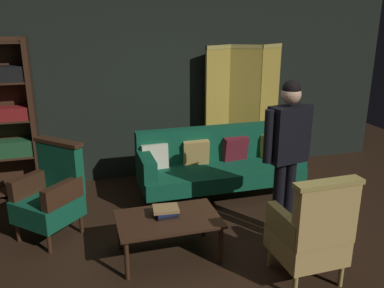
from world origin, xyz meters
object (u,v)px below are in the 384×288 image
at_px(folding_screen, 244,107).
at_px(armchair_wing_left, 51,193).
at_px(standing_figure, 287,146).
at_px(book_navy_cloth, 166,211).
at_px(book_black_cloth, 166,214).
at_px(armchair_gilt_accent, 312,232).
at_px(book_tan_leather, 166,209).
at_px(coffee_table, 168,222).
at_px(velvet_couch, 218,162).

height_order(folding_screen, armchair_wing_left, folding_screen).
bearing_deg(armchair_wing_left, standing_figure, -16.59).
xyz_separation_m(folding_screen, book_navy_cloth, (-1.66, -2.00, -0.52)).
relative_size(folding_screen, standing_figure, 1.12).
bearing_deg(armchair_wing_left, folding_screen, 25.18).
distance_m(book_black_cloth, book_navy_cloth, 0.03).
relative_size(standing_figure, book_navy_cloth, 8.95).
bearing_deg(armchair_gilt_accent, book_black_cloth, 145.16).
xyz_separation_m(folding_screen, book_tan_leather, (-1.66, -2.00, -0.49)).
xyz_separation_m(coffee_table, armchair_gilt_accent, (1.12, -0.74, 0.12)).
relative_size(standing_figure, book_black_cloth, 8.15).
bearing_deg(book_black_cloth, book_navy_cloth, 0.00).
xyz_separation_m(armchair_gilt_accent, book_navy_cloth, (-1.13, 0.79, -0.02)).
bearing_deg(folding_screen, book_tan_leather, -129.68).
height_order(armchair_wing_left, book_navy_cloth, armchair_wing_left).
bearing_deg(armchair_wing_left, armchair_gilt_accent, -33.96).
relative_size(armchair_gilt_accent, book_navy_cloth, 5.47).
relative_size(velvet_couch, book_black_cloth, 10.15).
bearing_deg(armchair_gilt_accent, standing_figure, 79.06).
bearing_deg(armchair_wing_left, book_navy_cloth, -33.02).
bearing_deg(standing_figure, book_navy_cloth, -180.00).
xyz_separation_m(coffee_table, book_black_cloth, (-0.01, 0.05, 0.06)).
xyz_separation_m(folding_screen, book_black_cloth, (-1.66, -2.00, -0.55)).
xyz_separation_m(folding_screen, armchair_gilt_accent, (-0.53, -2.79, -0.50)).
distance_m(coffee_table, standing_figure, 1.43).
relative_size(coffee_table, book_tan_leather, 3.99).
height_order(armchair_wing_left, book_tan_leather, armchair_wing_left).
distance_m(armchair_gilt_accent, armchair_wing_left, 2.68).
relative_size(armchair_wing_left, book_tan_leather, 4.15).
bearing_deg(coffee_table, armchair_gilt_accent, -33.32).
bearing_deg(folding_screen, coffee_table, -128.75).
relative_size(coffee_table, standing_figure, 0.59).
distance_m(folding_screen, book_tan_leather, 2.64).
distance_m(armchair_wing_left, book_tan_leather, 1.30).
height_order(folding_screen, armchair_gilt_accent, folding_screen).
height_order(folding_screen, book_tan_leather, folding_screen).
bearing_deg(book_black_cloth, armchair_gilt_accent, -34.84).
bearing_deg(standing_figure, book_black_cloth, -180.00).
height_order(folding_screen, book_navy_cloth, folding_screen).
relative_size(coffee_table, armchair_wing_left, 0.96).
height_order(coffee_table, armchair_gilt_accent, armchair_gilt_accent).
distance_m(armchair_wing_left, book_navy_cloth, 1.30).
bearing_deg(standing_figure, armchair_gilt_accent, -100.94).
height_order(velvet_couch, standing_figure, standing_figure).
relative_size(armchair_gilt_accent, armchair_wing_left, 1.00).
distance_m(folding_screen, book_black_cloth, 2.66).
relative_size(velvet_couch, armchair_wing_left, 2.04).
height_order(armchair_gilt_accent, book_black_cloth, armchair_gilt_accent).
bearing_deg(coffee_table, book_black_cloth, 103.29).
bearing_deg(book_tan_leather, armchair_gilt_accent, -34.84).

